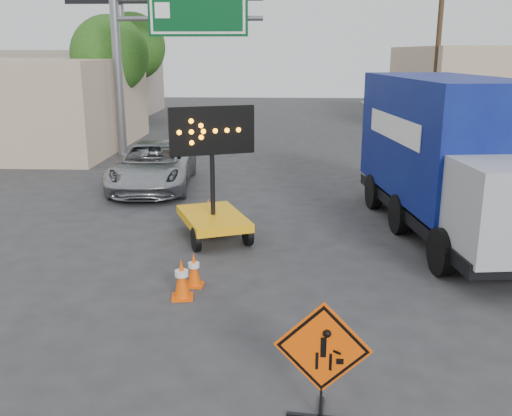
# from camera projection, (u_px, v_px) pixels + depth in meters

# --- Properties ---
(curb_right) EXTENTS (0.40, 60.00, 0.12)m
(curb_right) POSITION_uv_depth(u_px,v_px,m) (469.00, 172.00, 20.91)
(curb_right) COLOR gray
(curb_right) RESTS_ON ground
(storefront_left_far) EXTENTS (12.00, 10.00, 4.40)m
(storefront_left_far) POSITION_uv_depth(u_px,v_px,m) (64.00, 83.00, 39.67)
(storefront_left_far) COLOR gray
(storefront_left_far) RESTS_ON ground
(building_right_far) EXTENTS (10.00, 14.00, 4.60)m
(building_right_far) POSITION_uv_depth(u_px,v_px,m) (493.00, 86.00, 34.48)
(building_right_far) COLOR tan
(building_right_far) RESTS_ON ground
(highway_gantry) EXTENTS (6.18, 0.38, 6.90)m
(highway_gantry) POSITION_uv_depth(u_px,v_px,m) (166.00, 32.00, 22.96)
(highway_gantry) COLOR slate
(highway_gantry) RESTS_ON ground
(utility_pole_far) EXTENTS (1.80, 0.26, 9.00)m
(utility_pole_far) POSITION_uv_depth(u_px,v_px,m) (438.00, 44.00, 28.30)
(utility_pole_far) COLOR #42301C
(utility_pole_far) RESTS_ON ground
(tree_left_near) EXTENTS (3.71, 3.71, 6.03)m
(tree_left_near) POSITION_uv_depth(u_px,v_px,m) (110.00, 55.00, 27.27)
(tree_left_near) COLOR #42301C
(tree_left_near) RESTS_ON ground
(tree_left_far) EXTENTS (4.10, 4.10, 6.66)m
(tree_left_far) POSITION_uv_depth(u_px,v_px,m) (132.00, 47.00, 34.90)
(tree_left_far) COLOR #42301C
(tree_left_far) RESTS_ON ground
(construction_sign) EXTENTS (1.17, 0.83, 1.55)m
(construction_sign) POSITION_uv_depth(u_px,v_px,m) (322.00, 359.00, 6.75)
(construction_sign) COLOR black
(construction_sign) RESTS_ON ground
(arrow_board) EXTENTS (2.05, 2.54, 3.15)m
(arrow_board) POSITION_uv_depth(u_px,v_px,m) (213.00, 210.00, 13.51)
(arrow_board) COLOR #FFAE0E
(arrow_board) RESTS_ON ground
(pickup_truck) EXTENTS (2.82, 5.47, 1.47)m
(pickup_truck) POSITION_uv_depth(u_px,v_px,m) (153.00, 165.00, 18.60)
(pickup_truck) COLOR #A1A4A8
(pickup_truck) RESTS_ON ground
(box_truck) EXTENTS (3.23, 8.11, 3.75)m
(box_truck) POSITION_uv_depth(u_px,v_px,m) (450.00, 165.00, 13.68)
(box_truck) COLOR black
(box_truck) RESTS_ON ground
(cone_a) EXTENTS (0.43, 0.43, 0.76)m
(cone_a) POSITION_uv_depth(u_px,v_px,m) (182.00, 279.00, 10.28)
(cone_a) COLOR #FF5205
(cone_a) RESTS_ON ground
(cone_b) EXTENTS (0.35, 0.35, 0.66)m
(cone_b) POSITION_uv_depth(u_px,v_px,m) (194.00, 269.00, 10.83)
(cone_b) COLOR #FF5205
(cone_b) RESTS_ON ground
(cone_c) EXTENTS (0.47, 0.47, 0.71)m
(cone_c) POSITION_uv_depth(u_px,v_px,m) (208.00, 212.00, 14.65)
(cone_c) COLOR #FF5205
(cone_c) RESTS_ON ground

